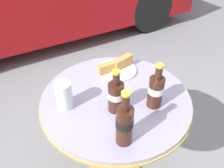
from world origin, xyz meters
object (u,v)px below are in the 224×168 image
cola_bottle_left (124,124)px  cola_bottle_center (156,90)px  bistro_table (115,120)px  cola_bottle_right (116,95)px  lunch_plate_near (117,67)px  drinking_glass (64,96)px

cola_bottle_left → cola_bottle_center: bearing=23.6°
bistro_table → cola_bottle_right: cola_bottle_right is taller
cola_bottle_right → lunch_plate_near: 0.32m
cola_bottle_right → drinking_glass: 0.24m
cola_bottle_center → lunch_plate_near: cola_bottle_center is taller
cola_bottle_left → cola_bottle_center: 0.26m
bistro_table → drinking_glass: bearing=166.7°
bistro_table → drinking_glass: drinking_glass is taller
cola_bottle_center → lunch_plate_near: bearing=90.8°
bistro_table → lunch_plate_near: 0.30m
cola_bottle_left → cola_bottle_right: (0.06, 0.17, -0.02)m
drinking_glass → lunch_plate_near: size_ratio=0.59×
bistro_table → cola_bottle_left: cola_bottle_left is taller
cola_bottle_right → lunch_plate_near: size_ratio=0.95×
cola_bottle_right → lunch_plate_near: (0.16, 0.26, -0.06)m
cola_bottle_left → cola_bottle_center: cola_bottle_left is taller
drinking_glass → lunch_plate_near: (0.36, 0.13, -0.04)m
cola_bottle_left → cola_bottle_center: (0.23, 0.10, -0.01)m
bistro_table → drinking_glass: (-0.24, 0.06, 0.24)m
cola_bottle_left → drinking_glass: (-0.13, 0.30, -0.04)m
bistro_table → lunch_plate_near: lunch_plate_near is taller
bistro_table → cola_bottle_center: size_ratio=3.35×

